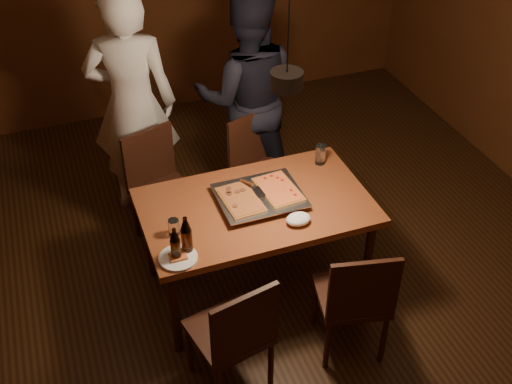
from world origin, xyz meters
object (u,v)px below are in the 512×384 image
object	(u,v)px
beer_bottle_b	(186,235)
diner_white	(132,104)
beer_bottle_a	(175,244)
plate_slice	(178,258)
diner_dark	(247,97)
pizza_tray	(260,198)
chair_far_left	(158,177)
chair_near_right	(357,294)
pendant_lamp	(287,79)
dining_table	(256,213)
chair_far_right	(259,160)
chair_near_left	(236,329)

from	to	relation	value
beer_bottle_b	diner_white	distance (m)	1.54
beer_bottle_a	plate_slice	xyz separation A→B (m)	(0.01, -0.00, -0.11)
diner_white	diner_dark	size ratio (longest dim) A/B	1.06
pizza_tray	diner_white	size ratio (longest dim) A/B	0.30
chair_far_left	plate_slice	size ratio (longest dim) A/B	2.31
chair_near_right	beer_bottle_b	xyz separation A→B (m)	(-0.90, 0.48, 0.34)
pizza_tray	pendant_lamp	bearing A→B (deg)	-78.46
chair_far_left	plate_slice	bearing A→B (deg)	64.87
chair_far_left	diner_white	distance (m)	0.60
dining_table	beer_bottle_a	world-z (taller)	beer_bottle_a
dining_table	pendant_lamp	bearing A→B (deg)	-69.33
chair_far_left	beer_bottle_b	size ratio (longest dim) A/B	2.06
pendant_lamp	chair_far_right	bearing A→B (deg)	78.11
chair_far_right	beer_bottle_a	size ratio (longest dim) A/B	2.35
chair_near_right	pizza_tray	bearing A→B (deg)	124.57
pizza_tray	dining_table	bearing A→B (deg)	-143.92
chair_far_left	beer_bottle_b	bearing A→B (deg)	68.25
chair_near_right	chair_near_left	bearing A→B (deg)	-166.92
chair_near_left	beer_bottle_a	size ratio (longest dim) A/B	2.16
chair_far_right	pizza_tray	world-z (taller)	chair_far_right
beer_bottle_b	dining_table	bearing A→B (deg)	27.87
pizza_tray	chair_far_right	bearing A→B (deg)	70.50
plate_slice	pizza_tray	bearing A→B (deg)	28.95
pizza_tray	beer_bottle_a	world-z (taller)	beer_bottle_a
chair_near_right	pendant_lamp	size ratio (longest dim) A/B	0.45
beer_bottle_a	chair_far_right	bearing A→B (deg)	49.83
chair_near_right	plate_slice	bearing A→B (deg)	168.01
plate_slice	pendant_lamp	distance (m)	1.22
chair_near_right	diner_white	bearing A→B (deg)	126.28
beer_bottle_a	diner_white	xyz separation A→B (m)	(0.07, 1.58, 0.06)
chair_far_right	chair_near_right	world-z (taller)	same
chair_far_right	diner_white	distance (m)	1.05
diner_white	pizza_tray	bearing A→B (deg)	130.79
beer_bottle_b	diner_dark	world-z (taller)	diner_dark
plate_slice	beer_bottle_b	bearing A→B (deg)	33.10
chair_far_right	plate_slice	xyz separation A→B (m)	(-0.91, -1.09, 0.22)
chair_far_right	chair_near_left	world-z (taller)	same
beer_bottle_b	diner_white	size ratio (longest dim) A/B	0.14
beer_bottle_b	plate_slice	distance (m)	0.15
chair_far_right	diner_white	size ratio (longest dim) A/B	0.29
beer_bottle_b	beer_bottle_a	bearing A→B (deg)	-152.19
beer_bottle_b	diner_dark	size ratio (longest dim) A/B	0.15
chair_far_right	chair_near_left	distance (m)	1.69
diner_dark	pendant_lamp	size ratio (longest dim) A/B	1.60
chair_far_left	chair_far_right	size ratio (longest dim) A/B	0.98
plate_slice	diner_white	bearing A→B (deg)	87.59
diner_white	pendant_lamp	bearing A→B (deg)	128.53
chair_near_right	chair_far_left	bearing A→B (deg)	130.51
dining_table	diner_white	world-z (taller)	diner_white
chair_near_left	chair_near_right	distance (m)	0.77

